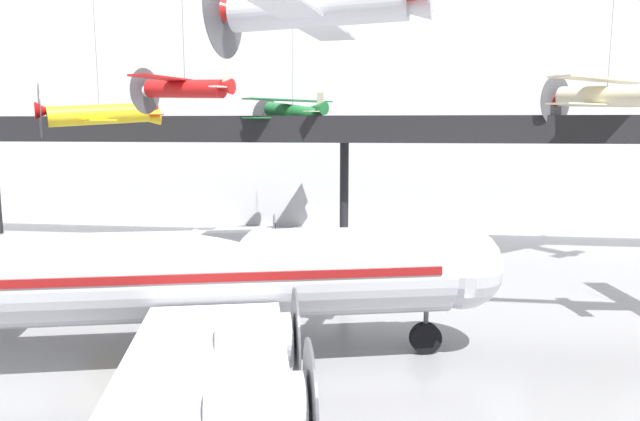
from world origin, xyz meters
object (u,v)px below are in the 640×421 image
object	(u,v)px
suspended_plane_green_biplane	(292,112)
suspended_plane_yellow_lowwing	(100,115)
suspended_plane_cream_biplane	(607,96)
suspended_plane_red_highwing	(185,88)
airliner_silver_main	(196,277)
suspended_plane_silver_racer	(318,8)

from	to	relation	value
suspended_plane_green_biplane	suspended_plane_yellow_lowwing	distance (m)	14.12
suspended_plane_cream_biplane	suspended_plane_yellow_lowwing	distance (m)	33.83
suspended_plane_red_highwing	airliner_silver_main	bearing A→B (deg)	125.88
suspended_plane_cream_biplane	suspended_plane_yellow_lowwing	bearing A→B (deg)	52.78
airliner_silver_main	suspended_plane_green_biplane	bearing A→B (deg)	76.78
suspended_plane_yellow_lowwing	airliner_silver_main	bearing A→B (deg)	91.73
airliner_silver_main	suspended_plane_green_biplane	size ratio (longest dim) A/B	2.74
airliner_silver_main	suspended_plane_red_highwing	distance (m)	13.26
airliner_silver_main	suspended_plane_red_highwing	world-z (taller)	suspended_plane_red_highwing
suspended_plane_red_highwing	suspended_plane_yellow_lowwing	bearing A→B (deg)	-23.16
suspended_plane_cream_biplane	suspended_plane_silver_racer	xyz separation A→B (m)	(-16.50, -19.02, 2.23)
suspended_plane_cream_biplane	suspended_plane_yellow_lowwing	xyz separation A→B (m)	(-33.65, -3.23, -1.23)
airliner_silver_main	suspended_plane_cream_biplane	world-z (taller)	suspended_plane_cream_biplane
suspended_plane_red_highwing	suspended_plane_green_biplane	bearing A→B (deg)	-89.48
suspended_plane_green_biplane	suspended_plane_cream_biplane	distance (m)	22.14
suspended_plane_green_biplane	suspended_plane_red_highwing	size ratio (longest dim) A/B	1.15
airliner_silver_main	suspended_plane_silver_racer	world-z (taller)	suspended_plane_silver_racer
suspended_plane_green_biplane	suspended_plane_cream_biplane	size ratio (longest dim) A/B	1.08
airliner_silver_main	suspended_plane_green_biplane	distance (m)	24.95
suspended_plane_silver_racer	suspended_plane_yellow_lowwing	distance (m)	23.57
suspended_plane_silver_racer	suspended_plane_red_highwing	bearing A→B (deg)	-39.67
airliner_silver_main	suspended_plane_yellow_lowwing	xyz separation A→B (m)	(-12.53, 16.47, 6.47)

